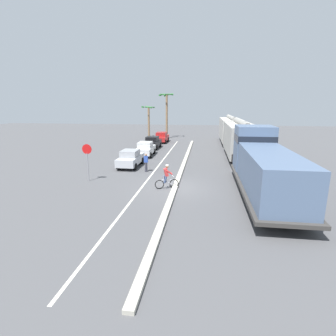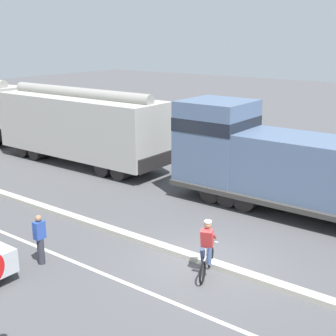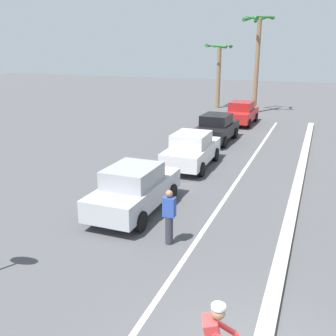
{
  "view_description": "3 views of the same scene",
  "coord_description": "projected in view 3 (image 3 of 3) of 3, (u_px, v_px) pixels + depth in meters",
  "views": [
    {
      "loc": [
        1.98,
        -17.97,
        5.78
      ],
      "look_at": [
        -0.67,
        0.84,
        1.18
      ],
      "focal_mm": 28.0,
      "sensor_mm": 36.0,
      "label": 1
    },
    {
      "loc": [
        -11.27,
        -7.05,
        6.9
      ],
      "look_at": [
        2.4,
        3.23,
        1.99
      ],
      "focal_mm": 50.0,
      "sensor_mm": 36.0,
      "label": 2
    },
    {
      "loc": [
        0.54,
        -5.31,
        5.39
      ],
      "look_at": [
        -4.42,
        7.38,
        1.13
      ],
      "focal_mm": 42.0,
      "sensor_mm": 36.0,
      "label": 3
    }
  ],
  "objects": [
    {
      "name": "parked_car_black",
      "position": [
        217.0,
        128.0,
        22.84
      ],
      "size": [
        1.92,
        4.24,
        1.62
      ],
      "color": "black",
      "rests_on": "ground"
    },
    {
      "name": "palm_tree_near",
      "position": [
        219.0,
        62.0,
        34.4
      ],
      "size": [
        2.3,
        2.28,
        5.59
      ],
      "color": "#846647",
      "rests_on": "ground"
    },
    {
      "name": "parked_car_red",
      "position": [
        241.0,
        113.0,
        27.97
      ],
      "size": [
        1.89,
        4.23,
        1.62
      ],
      "color": "red",
      "rests_on": "ground"
    },
    {
      "name": "pedestrian_by_cars",
      "position": [
        169.0,
        216.0,
        10.93
      ],
      "size": [
        0.34,
        0.22,
        1.62
      ],
      "color": "#33333D",
      "rests_on": "ground"
    },
    {
      "name": "lane_stripe",
      "position": [
        210.0,
        220.0,
        12.68
      ],
      "size": [
        0.14,
        36.0,
        0.01
      ],
      "primitive_type": "cube",
      "color": "silver",
      "rests_on": "ground"
    },
    {
      "name": "parked_car_white",
      "position": [
        192.0,
        150.0,
        18.06
      ],
      "size": [
        1.9,
        4.23,
        1.62
      ],
      "color": "silver",
      "rests_on": "ground"
    },
    {
      "name": "parked_car_silver",
      "position": [
        135.0,
        189.0,
        13.12
      ],
      "size": [
        1.86,
        4.21,
        1.62
      ],
      "color": "#B7BABF",
      "rests_on": "ground"
    },
    {
      "name": "median_curb",
      "position": [
        288.0,
        230.0,
        11.82
      ],
      "size": [
        0.36,
        36.0,
        0.16
      ],
      "primitive_type": "cube",
      "color": "#B2AD9E",
      "rests_on": "ground"
    },
    {
      "name": "palm_tree_far",
      "position": [
        258.0,
        43.0,
        31.37
      ],
      "size": [
        2.63,
        2.74,
        7.85
      ],
      "color": "#846647",
      "rests_on": "ground"
    }
  ]
}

